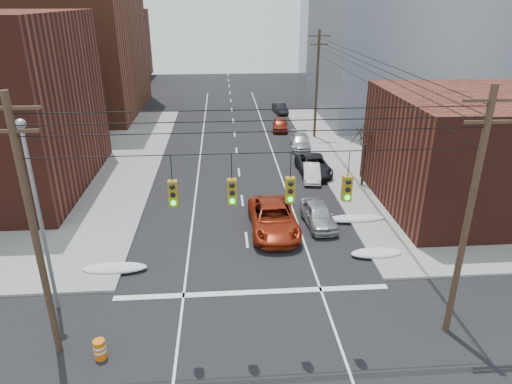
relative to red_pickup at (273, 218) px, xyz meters
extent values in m
cube|color=#481B15|center=(-27.77, 60.89, 5.12)|extent=(22.00, 18.00, 12.00)
cube|color=gray|center=(20.23, 30.89, 11.62)|extent=(22.00, 20.00, 25.00)
cube|color=gray|center=(22.23, 56.89, 10.12)|extent=(20.00, 18.00, 22.00)
cube|color=#481B15|center=(16.23, 2.89, 3.12)|extent=(16.00, 12.00, 8.00)
cylinder|color=#473323|center=(-10.27, -10.11, 4.62)|extent=(0.28, 0.28, 11.00)
cube|color=#473323|center=(-10.27, -10.11, 9.52)|extent=(2.20, 0.12, 0.12)
cube|color=#473323|center=(-10.27, -10.11, 8.72)|extent=(1.80, 0.12, 0.12)
cylinder|color=#473323|center=(6.73, -10.11, 4.62)|extent=(0.28, 0.28, 11.00)
cube|color=#473323|center=(6.73, -10.11, 9.52)|extent=(2.20, 0.12, 0.12)
cube|color=#473323|center=(6.73, -10.11, 8.72)|extent=(1.80, 0.12, 0.12)
cylinder|color=#473323|center=(6.73, 20.89, 4.62)|extent=(0.28, 0.28, 11.00)
cube|color=#473323|center=(6.73, 20.89, 9.52)|extent=(2.20, 0.12, 0.12)
cube|color=#473323|center=(6.73, 20.89, 8.72)|extent=(1.80, 0.12, 0.12)
cylinder|color=black|center=(-1.77, -10.11, 7.72)|extent=(17.00, 0.04, 0.04)
cylinder|color=black|center=(-4.97, -10.11, 7.22)|extent=(0.03, 0.03, 1.00)
cube|color=olive|center=(-4.97, -10.11, 6.22)|extent=(0.35, 0.30, 1.00)
sphere|color=black|center=(-4.97, -10.28, 6.54)|extent=(0.20, 0.20, 0.20)
sphere|color=black|center=(-4.97, -10.28, 6.22)|extent=(0.20, 0.20, 0.20)
sphere|color=#0CE526|center=(-4.97, -10.28, 5.90)|extent=(0.20, 0.20, 0.20)
cylinder|color=black|center=(-2.77, -10.11, 7.22)|extent=(0.03, 0.03, 1.00)
cube|color=olive|center=(-2.77, -10.11, 6.22)|extent=(0.35, 0.30, 1.00)
sphere|color=black|center=(-2.77, -10.28, 6.54)|extent=(0.20, 0.20, 0.20)
sphere|color=black|center=(-2.77, -10.28, 6.22)|extent=(0.20, 0.20, 0.20)
sphere|color=#0CE526|center=(-2.77, -10.28, 5.90)|extent=(0.20, 0.20, 0.20)
cylinder|color=black|center=(-0.57, -10.11, 7.22)|extent=(0.03, 0.03, 1.00)
cube|color=olive|center=(-0.57, -10.11, 6.22)|extent=(0.35, 0.30, 1.00)
sphere|color=black|center=(-0.57, -10.28, 6.54)|extent=(0.20, 0.20, 0.20)
sphere|color=black|center=(-0.57, -10.28, 6.22)|extent=(0.20, 0.20, 0.20)
sphere|color=#0CE526|center=(-0.57, -10.28, 5.90)|extent=(0.20, 0.20, 0.20)
cylinder|color=black|center=(1.63, -10.11, 7.22)|extent=(0.03, 0.03, 1.00)
cube|color=olive|center=(1.63, -10.11, 6.22)|extent=(0.35, 0.30, 1.00)
sphere|color=black|center=(1.63, -10.28, 6.54)|extent=(0.20, 0.20, 0.20)
sphere|color=black|center=(1.63, -10.28, 6.22)|extent=(0.20, 0.20, 0.20)
sphere|color=#0CE526|center=(1.63, -10.28, 5.90)|extent=(0.20, 0.20, 0.20)
cylinder|color=gray|center=(-11.27, -7.11, 3.62)|extent=(0.18, 0.18, 9.00)
sphere|color=gray|center=(-11.27, -7.11, 8.22)|extent=(0.44, 0.44, 0.44)
cylinder|color=black|center=(7.83, 6.89, 0.87)|extent=(0.20, 0.20, 3.50)
cylinder|color=black|center=(8.21, 7.01, 3.20)|extent=(0.27, 0.82, 1.19)
cylinder|color=black|center=(8.05, 7.46, 3.28)|extent=(1.17, 0.54, 1.38)
cylinder|color=black|center=(7.40, 7.63, 3.31)|extent=(1.44, 1.00, 1.48)
cylinder|color=black|center=(7.43, 6.95, 3.20)|extent=(0.17, 0.84, 1.19)
cylinder|color=black|center=(7.38, 6.47, 3.28)|extent=(0.82, 0.99, 1.40)
cylinder|color=black|center=(7.90, 6.04, 3.31)|extent=(1.74, 0.21, 1.43)
cylinder|color=black|center=(8.16, 6.66, 3.20)|extent=(0.48, 0.73, 1.20)
ellipsoid|color=silver|center=(-9.17, -4.11, -0.67)|extent=(3.50, 1.08, 0.42)
ellipsoid|color=silver|center=(5.63, -3.61, -0.67)|extent=(3.00, 1.08, 0.42)
ellipsoid|color=silver|center=(5.63, 0.89, -0.67)|extent=(4.00, 1.08, 0.42)
imported|color=maroon|center=(0.00, 0.00, 0.00)|extent=(2.99, 6.35, 1.76)
imported|color=#A9A8AD|center=(3.03, 0.59, -0.13)|extent=(2.10, 4.49, 1.49)
imported|color=white|center=(4.12, 8.71, -0.25)|extent=(1.83, 3.96, 1.26)
imported|color=black|center=(4.55, 10.12, -0.13)|extent=(2.61, 5.42, 1.49)
imported|color=#AAA9AE|center=(4.63, 17.33, -0.21)|extent=(2.34, 4.76, 1.33)
imported|color=maroon|center=(3.43, 24.13, -0.17)|extent=(2.12, 4.30, 1.41)
imported|color=black|center=(4.47, 32.40, -0.23)|extent=(1.83, 4.05, 1.29)
imported|color=silver|center=(-17.76, 8.26, 0.07)|extent=(5.06, 2.65, 1.59)
imported|color=#AFAFB4|center=(-16.79, 15.24, -0.09)|extent=(4.87, 2.79, 1.28)
imported|color=black|center=(-18.37, 10.29, -0.10)|extent=(4.63, 2.83, 1.25)
imported|color=#B8B8BD|center=(-17.99, 16.79, -0.06)|extent=(4.19, 2.64, 1.33)
cylinder|color=orange|center=(-8.38, -10.72, -0.43)|extent=(0.63, 0.63, 0.89)
cylinder|color=white|center=(-8.38, -10.72, -0.25)|extent=(0.64, 0.64, 0.11)
cylinder|color=white|center=(-8.38, -10.72, -0.48)|extent=(0.64, 0.64, 0.11)
camera|label=1|loc=(-3.05, -25.93, 12.93)|focal=32.00mm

